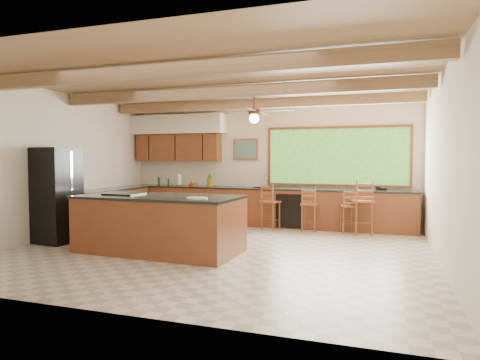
% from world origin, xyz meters
% --- Properties ---
extents(ground, '(7.20, 7.20, 0.00)m').
position_xyz_m(ground, '(0.00, 0.00, 0.00)').
color(ground, beige).
rests_on(ground, ground).
extents(room_shell, '(7.27, 6.54, 3.02)m').
position_xyz_m(room_shell, '(-0.17, 0.65, 2.21)').
color(room_shell, silver).
rests_on(room_shell, ground).
extents(counter_run, '(7.12, 3.10, 1.27)m').
position_xyz_m(counter_run, '(-0.82, 2.52, 0.46)').
color(counter_run, brown).
rests_on(counter_run, ground).
extents(island, '(2.88, 1.44, 1.01)m').
position_xyz_m(island, '(-0.93, -0.47, 0.49)').
color(island, brown).
rests_on(island, ground).
extents(refrigerator, '(0.78, 0.77, 1.84)m').
position_xyz_m(refrigerator, '(-3.22, -0.37, 0.92)').
color(refrigerator, black).
rests_on(refrigerator, ground).
extents(bar_stool_a, '(0.46, 0.46, 1.05)m').
position_xyz_m(bar_stool_a, '(0.31, 2.39, 0.62)').
color(bar_stool_a, brown).
rests_on(bar_stool_a, ground).
extents(bar_stool_b, '(0.45, 0.45, 1.00)m').
position_xyz_m(bar_stool_b, '(2.04, 2.40, 0.59)').
color(bar_stool_b, brown).
rests_on(bar_stool_b, ground).
extents(bar_stool_c, '(0.37, 0.37, 1.00)m').
position_xyz_m(bar_stool_c, '(1.20, 2.40, 0.59)').
color(bar_stool_c, brown).
rests_on(bar_stool_c, ground).
extents(bar_stool_d, '(0.55, 0.55, 1.18)m').
position_xyz_m(bar_stool_d, '(2.32, 2.39, 0.70)').
color(bar_stool_d, brown).
rests_on(bar_stool_d, ground).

